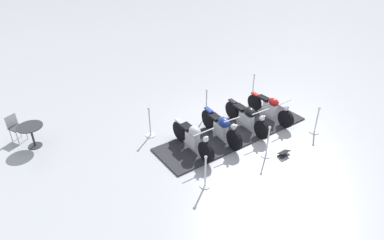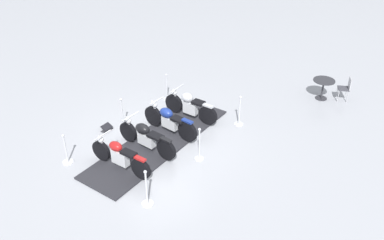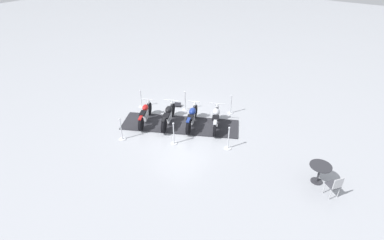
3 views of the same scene
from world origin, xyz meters
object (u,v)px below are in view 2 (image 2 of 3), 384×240
object	(u,v)px
motorcycle_black	(146,137)
stanchion_right_front	(167,90)
motorcycle_navy	(169,120)
stanchion_left_mid	(199,148)
motorcycle_maroon	(119,155)
motorcycle_chrome	(190,105)
stanchion_right_rear	(67,154)
stanchion_left_front	(239,115)
cafe_chair_near_table	(346,87)
stanchion_right_mid	(123,117)
stanchion_left_rear	(147,194)
cafe_table	(323,85)
info_placard	(107,129)

from	to	relation	value
motorcycle_black	stanchion_right_front	world-z (taller)	stanchion_right_front
motorcycle_navy	stanchion_left_mid	xyz separation A→B (m)	(0.20, -1.70, -0.13)
motorcycle_black	motorcycle_maroon	distance (m)	1.18
motorcycle_black	motorcycle_maroon	size ratio (longest dim) A/B	1.07
motorcycle_chrome	motorcycle_maroon	size ratio (longest dim) A/B	0.98
motorcycle_navy	motorcycle_black	size ratio (longest dim) A/B	0.98
motorcycle_chrome	stanchion_right_rear	xyz separation A→B (m)	(-4.44, -0.53, -0.24)
stanchion_left_front	cafe_chair_near_table	bearing A→B (deg)	-5.08
motorcycle_black	stanchion_left_front	bearing A→B (deg)	-115.35
stanchion_right_mid	cafe_chair_near_table	size ratio (longest dim) A/B	1.21
motorcycle_black	stanchion_right_front	bearing A→B (deg)	-60.19
stanchion_right_mid	stanchion_left_rear	bearing A→B (deg)	-100.64
motorcycle_navy	stanchion_left_mid	distance (m)	1.72
stanchion_left_rear	stanchion_left_front	distance (m)	4.86
motorcycle_chrome	cafe_chair_near_table	bearing A→B (deg)	-132.03
stanchion_left_rear	cafe_table	distance (m)	8.49
stanchion_right_rear	info_placard	xyz separation A→B (m)	(1.60, 1.16, -0.24)
stanchion_right_mid	info_placard	bearing A→B (deg)	174.00
cafe_chair_near_table	motorcycle_black	bearing A→B (deg)	33.46
info_placard	stanchion_left_front	bearing A→B (deg)	-49.96
stanchion_left_rear	stanchion_right_mid	size ratio (longest dim) A/B	1.01
motorcycle_black	cafe_table	distance (m)	7.25
motorcycle_maroon	cafe_chair_near_table	size ratio (longest dim) A/B	2.15
motorcycle_chrome	stanchion_right_rear	bearing A→B (deg)	69.45
motorcycle_maroon	cafe_chair_near_table	xyz separation A→B (m)	(8.95, 0.07, 0.04)
motorcycle_chrome	info_placard	world-z (taller)	motorcycle_chrome
motorcycle_black	motorcycle_navy	bearing A→B (deg)	-87.43
stanchion_right_rear	stanchion_left_mid	size ratio (longest dim) A/B	0.90
info_placard	motorcycle_chrome	bearing A→B (deg)	-39.65
stanchion_right_front	info_placard	size ratio (longest dim) A/B	2.37
stanchion_right_rear	stanchion_left_mid	world-z (taller)	stanchion_left_mid
stanchion_left_mid	cafe_chair_near_table	distance (m)	6.69
stanchion_left_mid	info_placard	bearing A→B (deg)	124.86
cafe_table	stanchion_right_front	bearing A→B (deg)	152.71
motorcycle_black	info_placard	distance (m)	1.91
motorcycle_navy	stanchion_right_front	distance (m)	2.41
motorcycle_navy	stanchion_right_rear	xyz separation A→B (m)	(-3.39, 0.01, -0.22)
stanchion_left_mid	cafe_chair_near_table	size ratio (longest dim) A/B	1.21
motorcycle_navy	stanchion_left_front	size ratio (longest dim) A/B	1.87
motorcycle_black	stanchion_left_rear	distance (m)	2.45
motorcycle_chrome	cafe_chair_near_table	world-z (taller)	motorcycle_chrome
motorcycle_maroon	stanchion_right_mid	bearing A→B (deg)	-49.48
cafe_chair_near_table	stanchion_right_mid	bearing A→B (deg)	22.24
stanchion_left_mid	stanchion_left_front	distance (m)	2.43
stanchion_right_rear	stanchion_right_front	bearing A→B (deg)	27.00
motorcycle_black	motorcycle_chrome	bearing A→B (deg)	-87.32
motorcycle_black	info_placard	size ratio (longest dim) A/B	4.74
motorcycle_maroon	stanchion_left_rear	distance (m)	1.75
cafe_table	info_placard	bearing A→B (deg)	168.19
stanchion_right_front	cafe_chair_near_table	xyz separation A→B (m)	(5.92, -3.21, 0.17)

